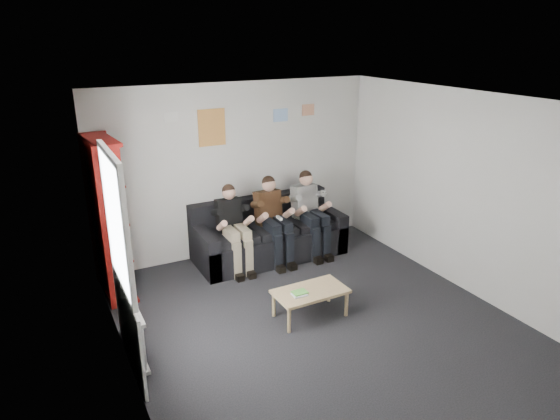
# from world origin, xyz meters

# --- Properties ---
(room_shell) EXTENTS (5.00, 5.00, 5.00)m
(room_shell) POSITION_xyz_m (0.00, 0.00, 1.35)
(room_shell) COLOR black
(room_shell) RESTS_ON ground
(sofa) EXTENTS (2.35, 0.96, 0.91)m
(sofa) POSITION_xyz_m (0.31, 2.06, 0.33)
(sofa) COLOR black
(sofa) RESTS_ON ground
(bookshelf) EXTENTS (0.32, 0.96, 2.14)m
(bookshelf) POSITION_xyz_m (-2.06, 1.97, 1.07)
(bookshelf) COLOR maroon
(bookshelf) RESTS_ON ground
(coffee_table) EXTENTS (0.91, 0.50, 0.36)m
(coffee_table) POSITION_xyz_m (-0.02, 0.18, 0.32)
(coffee_table) COLOR #D4B47A
(coffee_table) RESTS_ON ground
(game_cases) EXTENTS (0.20, 0.16, 0.03)m
(game_cases) POSITION_xyz_m (-0.19, 0.15, 0.38)
(game_cases) COLOR white
(game_cases) RESTS_ON coffee_table
(person_left) EXTENTS (0.37, 0.78, 1.29)m
(person_left) POSITION_xyz_m (-0.35, 1.85, 0.66)
(person_left) COLOR black
(person_left) RESTS_ON sofa
(person_middle) EXTENTS (0.39, 0.83, 1.33)m
(person_middle) POSITION_xyz_m (0.31, 1.85, 0.67)
(person_middle) COLOR #4D2C19
(person_middle) RESTS_ON sofa
(person_right) EXTENTS (0.39, 0.83, 1.33)m
(person_right) POSITION_xyz_m (0.96, 1.85, 0.67)
(person_right) COLOR white
(person_right) RESTS_ON sofa
(radiator) EXTENTS (0.10, 0.64, 0.60)m
(radiator) POSITION_xyz_m (-2.15, 0.20, 0.35)
(radiator) COLOR silver
(radiator) RESTS_ON ground
(window) EXTENTS (0.05, 1.30, 2.36)m
(window) POSITION_xyz_m (-2.22, 0.20, 1.03)
(window) COLOR white
(window) RESTS_ON room_shell
(poster_large) EXTENTS (0.42, 0.01, 0.55)m
(poster_large) POSITION_xyz_m (-0.40, 2.49, 2.05)
(poster_large) COLOR gold
(poster_large) RESTS_ON room_shell
(poster_blue) EXTENTS (0.25, 0.01, 0.20)m
(poster_blue) POSITION_xyz_m (0.75, 2.49, 2.15)
(poster_blue) COLOR #4597EC
(poster_blue) RESTS_ON room_shell
(poster_pink) EXTENTS (0.22, 0.01, 0.18)m
(poster_pink) POSITION_xyz_m (1.25, 2.49, 2.20)
(poster_pink) COLOR #BB3A87
(poster_pink) RESTS_ON room_shell
(poster_sign) EXTENTS (0.20, 0.01, 0.14)m
(poster_sign) POSITION_xyz_m (-1.00, 2.49, 2.25)
(poster_sign) COLOR silver
(poster_sign) RESTS_ON room_shell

